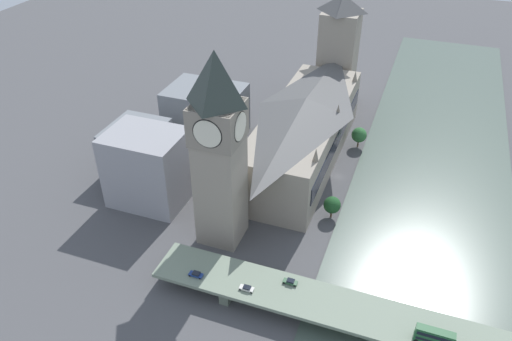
% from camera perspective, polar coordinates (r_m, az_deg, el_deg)
% --- Properties ---
extents(ground_plane, '(600.00, 600.00, 0.00)m').
position_cam_1_polar(ground_plane, '(208.82, 9.32, -0.68)').
color(ground_plane, '#4C4C4F').
extents(river_water, '(61.58, 360.00, 0.30)m').
position_cam_1_polar(river_water, '(207.29, 19.27, -2.65)').
color(river_water, '#47564C').
rests_on(river_water, ground_plane).
extents(parliament_hall, '(28.97, 92.96, 29.22)m').
position_cam_1_polar(parliament_hall, '(210.65, 5.57, 4.66)').
color(parliament_hall, gray).
rests_on(parliament_hall, ground_plane).
extents(clock_tower, '(15.20, 15.20, 68.26)m').
position_cam_1_polar(clock_tower, '(156.42, -4.28, 2.66)').
color(clock_tower, gray).
rests_on(clock_tower, ground_plane).
extents(victoria_tower, '(17.74, 17.74, 59.25)m').
position_cam_1_polar(victoria_tower, '(257.79, 9.38, 13.32)').
color(victoria_tower, gray).
rests_on(victoria_tower, ground_plane).
extents(road_bridge, '(155.16, 15.24, 5.98)m').
position_cam_1_polar(road_bridge, '(150.29, 17.57, -16.97)').
color(road_bridge, '#5D6A59').
rests_on(road_bridge, ground_plane).
extents(double_decker_bus_mid, '(10.26, 2.56, 5.08)m').
position_cam_1_polar(double_decker_bus_mid, '(145.47, 19.74, -17.41)').
color(double_decker_bus_mid, '#235B33').
rests_on(double_decker_bus_mid, road_bridge).
extents(car_northbound_tail, '(4.36, 1.86, 1.47)m').
position_cam_1_polar(car_northbound_tail, '(153.22, 3.94, -12.56)').
color(car_northbound_tail, '#2D5638').
rests_on(car_northbound_tail, road_bridge).
extents(car_southbound_lead, '(4.37, 1.89, 1.28)m').
position_cam_1_polar(car_southbound_lead, '(151.27, -1.07, -13.30)').
color(car_southbound_lead, silver).
rests_on(car_southbound_lead, road_bridge).
extents(car_southbound_mid, '(4.32, 1.91, 1.44)m').
position_cam_1_polar(car_southbound_mid, '(156.05, -6.87, -11.70)').
color(car_southbound_mid, navy).
rests_on(car_southbound_mid, road_bridge).
extents(city_block_west, '(21.36, 24.40, 19.65)m').
position_cam_1_polar(city_block_west, '(211.81, -13.41, 2.51)').
color(city_block_west, slate).
rests_on(city_block_west, ground_plane).
extents(city_block_center, '(27.85, 21.98, 28.80)m').
position_cam_1_polar(city_block_center, '(190.13, -12.26, 0.32)').
color(city_block_center, '#939399').
rests_on(city_block_center, ground_plane).
extents(city_block_east, '(33.57, 25.67, 23.31)m').
position_cam_1_polar(city_block_east, '(230.70, -5.74, 6.64)').
color(city_block_east, slate).
rests_on(city_block_east, ground_plane).
extents(tree_embankment_near, '(6.74, 6.74, 9.52)m').
position_cam_1_polar(tree_embankment_near, '(227.25, 11.70, 4.00)').
color(tree_embankment_near, brown).
rests_on(tree_embankment_near, ground_plane).
extents(tree_embankment_mid, '(6.32, 6.32, 8.82)m').
position_cam_1_polar(tree_embankment_mid, '(183.94, 8.69, -3.91)').
color(tree_embankment_mid, brown).
rests_on(tree_embankment_mid, ground_plane).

